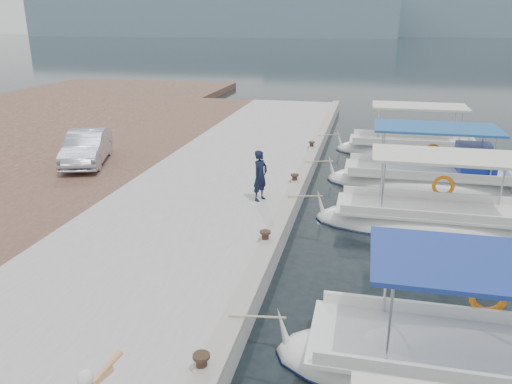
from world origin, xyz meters
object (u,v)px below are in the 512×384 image
Objects in this scene: fisherman at (260,176)px; fishing_caique_e at (411,151)px; fishing_caique_c at (434,224)px; parked_car at (87,147)px; fishing_caique_d at (428,181)px; fishing_caique_b at (475,373)px.

fishing_caique_e is at bearing -4.01° from fisherman.
fishing_caique_c is 13.01m from parked_car.
fishing_caique_c is 4.11m from fishing_caique_d.
fishing_caique_b is 0.99× the size of fishing_caique_c.
fishing_caique_d is at bearing 86.75° from fishing_caique_c.
fishing_caique_c is at bearing -30.26° from parked_car.
fishing_caique_d and fishing_caique_e have the same top height.
fishing_caique_d reaches higher than fisherman.
fishing_caique_b is 1.01× the size of fishing_caique_e.
fishing_caique_b is at bearing -89.87° from fishing_caique_e.
fishing_caique_e is at bearing 90.13° from fishing_caique_b.
fishing_caique_c is 0.97× the size of fishing_caique_d.
fishing_caique_c is 1.02× the size of fishing_caique_e.
fishing_caique_b is at bearing -91.36° from fishing_caique_d.
fishing_caique_c reaches higher than parked_car.
fisherman is at bearing -142.42° from fishing_caique_d.
fishing_caique_e is 4.32× the size of fisherman.
fishing_caique_b and fishing_caique_c have the same top height.
fishing_caique_b reaches higher than parked_car.
fishing_caique_e is 1.76× the size of parked_car.
fishing_caique_c and fishing_caique_d have the same top height.
fisherman reaches higher than parked_car.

